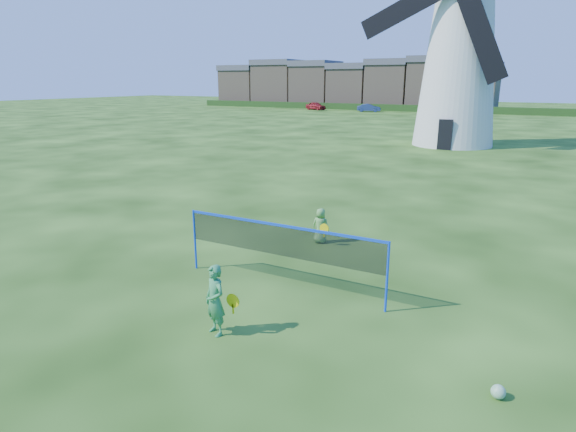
# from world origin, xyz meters

# --- Properties ---
(ground) EXTENTS (220.00, 220.00, 0.00)m
(ground) POSITION_xyz_m (0.00, 0.00, 0.00)
(ground) COLOR black
(ground) RESTS_ON ground
(windmill) EXTENTS (13.32, 5.70, 17.67)m
(windmill) POSITION_xyz_m (-0.82, 27.79, 6.00)
(windmill) COLOR white
(windmill) RESTS_ON ground
(badminton_net) EXTENTS (5.05, 0.05, 1.55)m
(badminton_net) POSITION_xyz_m (0.46, -0.31, 1.14)
(badminton_net) COLOR blue
(badminton_net) RESTS_ON ground
(player_girl) EXTENTS (0.72, 0.50, 1.38)m
(player_girl) POSITION_xyz_m (0.40, -2.72, 0.69)
(player_girl) COLOR #398E51
(player_girl) RESTS_ON ground
(player_boy) EXTENTS (0.63, 0.42, 1.05)m
(player_boy) POSITION_xyz_m (-0.09, 3.04, 0.52)
(player_boy) COLOR #60A04D
(player_boy) RESTS_ON ground
(play_ball) EXTENTS (0.22, 0.22, 0.22)m
(play_ball) POSITION_xyz_m (5.32, -2.23, 0.11)
(play_ball) COLOR green
(play_ball) RESTS_ON ground
(terraced_houses) EXTENTS (49.98, 8.40, 8.37)m
(terraced_houses) POSITION_xyz_m (-27.16, 72.00, 3.99)
(terraced_houses) COLOR gray
(terraced_houses) RESTS_ON ground
(hedge) EXTENTS (62.00, 0.80, 1.00)m
(hedge) POSITION_xyz_m (-22.00, 66.00, 0.50)
(hedge) COLOR #193814
(hedge) RESTS_ON ground
(car_left) EXTENTS (3.98, 2.72, 1.26)m
(car_left) POSITION_xyz_m (-28.64, 62.92, 0.63)
(car_left) COLOR maroon
(car_left) RESTS_ON ground
(car_right) EXTENTS (3.75, 2.10, 1.17)m
(car_right) POSITION_xyz_m (-19.36, 62.38, 0.58)
(car_right) COLOR navy
(car_right) RESTS_ON ground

